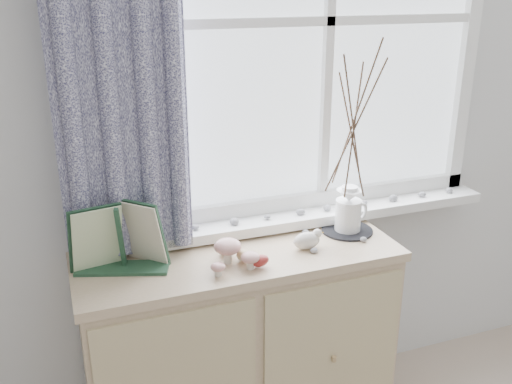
% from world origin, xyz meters
% --- Properties ---
extents(sideboard, '(1.20, 0.45, 0.85)m').
position_xyz_m(sideboard, '(-0.15, 1.75, 0.43)').
color(sideboard, '#C7A88B').
rests_on(sideboard, ground).
extents(botanical_book, '(0.39, 0.24, 0.26)m').
position_xyz_m(botanical_book, '(-0.57, 1.74, 0.98)').
color(botanical_book, '#1E3F2A').
rests_on(botanical_book, sideboard).
extents(toadstool_cluster, '(0.18, 0.16, 0.09)m').
position_xyz_m(toadstool_cluster, '(-0.20, 1.67, 0.90)').
color(toadstool_cluster, silver).
rests_on(toadstool_cluster, sideboard).
extents(wooden_eggs, '(0.13, 0.17, 0.06)m').
position_xyz_m(wooden_eggs, '(-0.16, 1.68, 0.88)').
color(wooden_eggs, tan).
rests_on(wooden_eggs, sideboard).
extents(songbird_figurine, '(0.14, 0.07, 0.07)m').
position_xyz_m(songbird_figurine, '(0.10, 1.70, 0.89)').
color(songbird_figurine, white).
rests_on(songbird_figurine, sideboard).
extents(crocheted_doily, '(0.20, 0.20, 0.01)m').
position_xyz_m(crocheted_doily, '(0.32, 1.78, 0.85)').
color(crocheted_doily, black).
rests_on(crocheted_doily, sideboard).
extents(twig_pitcher, '(0.36, 0.36, 0.78)m').
position_xyz_m(twig_pitcher, '(0.32, 1.78, 1.29)').
color(twig_pitcher, white).
rests_on(twig_pitcher, crocheted_doily).
extents(sideboard_pebbles, '(0.33, 0.22, 0.02)m').
position_xyz_m(sideboard_pebbles, '(0.15, 1.75, 0.86)').
color(sideboard_pebbles, gray).
rests_on(sideboard_pebbles, sideboard).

